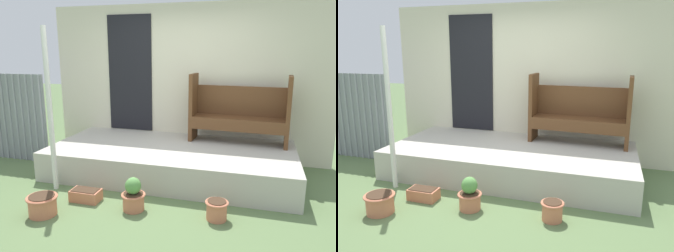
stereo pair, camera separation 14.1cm
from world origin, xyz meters
The scene contains 9 objects.
ground_plane centered at (0.00, 0.00, 0.00)m, with size 24.00×24.00×0.00m, color #5B7547.
porch_slab centered at (0.07, 0.85, 0.21)m, with size 3.61×1.70×0.43m.
house_wall centered at (0.03, 1.73, 1.31)m, with size 4.81×0.08×2.60m.
support_post centered at (-1.31, -0.13, 1.07)m, with size 0.07×0.07×2.15m.
bench centered at (1.00, 1.38, 0.94)m, with size 1.52×0.48×1.06m.
flower_pot_left centered at (-1.02, -0.81, 0.13)m, with size 0.35×0.35×0.24m.
flower_pot_middle centered at (-0.06, -0.41, 0.18)m, with size 0.29×0.29×0.40m.
flower_pot_right centered at (0.92, -0.37, 0.12)m, with size 0.26×0.26×0.22m.
planter_box_rect centered at (-0.72, -0.35, 0.07)m, with size 0.37×0.21×0.15m.
Camera 1 is at (1.31, -3.72, 1.86)m, focal length 35.00 mm.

